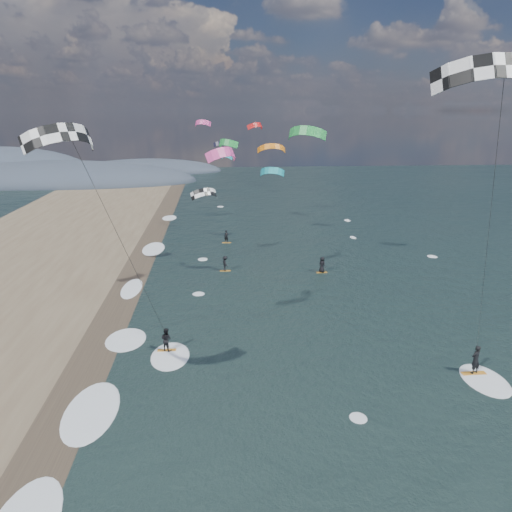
{
  "coord_description": "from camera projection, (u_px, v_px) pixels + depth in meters",
  "views": [
    {
      "loc": [
        -3.44,
        -18.7,
        15.98
      ],
      "look_at": [
        -1.0,
        12.0,
        7.0
      ],
      "focal_mm": 35.0,
      "sensor_mm": 36.0,
      "label": 1
    }
  ],
  "objects": [
    {
      "name": "ground",
      "position": [
        299.0,
        477.0,
        22.63
      ],
      "size": [
        260.0,
        260.0,
        0.0
      ],
      "primitive_type": "plane",
      "color": "black",
      "rests_on": "ground"
    },
    {
      "name": "kitesurfer_near_a",
      "position": [
        500.0,
        141.0,
        22.34
      ],
      "size": [
        7.96,
        8.44,
        18.68
      ],
      "color": "#C17B22",
      "rests_on": "ground"
    },
    {
      "name": "kitesurfer_near_b",
      "position": [
        107.0,
        217.0,
        27.38
      ],
      "size": [
        6.97,
        9.12,
        15.89
      ],
      "color": "#C17B22",
      "rests_on": "ground"
    },
    {
      "name": "shoreline_surf",
      "position": [
        118.0,
        341.0,
        35.92
      ],
      "size": [
        2.4,
        79.4,
        0.11
      ],
      "color": "white",
      "rests_on": "ground"
    },
    {
      "name": "far_kitesurfers",
      "position": [
        257.0,
        258.0,
        53.32
      ],
      "size": [
        10.98,
        13.57,
        1.67
      ],
      "color": "#C17B22",
      "rests_on": "ground"
    },
    {
      "name": "bg_kite_field",
      "position": [
        243.0,
        145.0,
        70.29
      ],
      "size": [
        13.99,
        66.72,
        8.39
      ],
      "color": "orange",
      "rests_on": "ground"
    },
    {
      "name": "coastal_hills",
      "position": [
        47.0,
        178.0,
        122.44
      ],
      "size": [
        80.0,
        41.0,
        15.0
      ],
      "color": "#3D4756",
      "rests_on": "ground"
    },
    {
      "name": "wet_sand_strip",
      "position": [
        84.0,
        376.0,
        31.29
      ],
      "size": [
        3.0,
        240.0,
        0.0
      ],
      "primitive_type": "cube",
      "color": "#382D23",
      "rests_on": "ground"
    }
  ]
}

